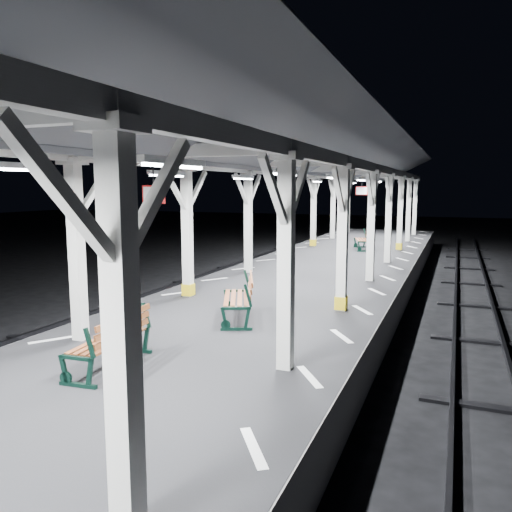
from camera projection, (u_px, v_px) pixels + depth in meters
The scene contains 10 objects.
ground at pixel (225, 369), 10.49m from camera, with size 120.00×120.00×0.00m, color black.
platform at pixel (225, 347), 10.42m from camera, with size 6.00×50.00×1.00m, color black.
hazard_stripes_left at pixel (127, 312), 11.26m from camera, with size 1.00×48.00×0.01m, color silver.
hazard_stripes_right at pixel (341, 336), 9.44m from camera, with size 1.00×48.00×0.01m, color silver.
track_left at pixel (43, 339), 12.34m from camera, with size 2.20×60.00×0.16m.
track_right at pixel (486, 404), 8.62m from camera, with size 2.20×60.00×0.16m.
canopy at pixel (223, 148), 9.85m from camera, with size 5.40×49.00×4.65m.
bench_near at pixel (114, 339), 7.71m from camera, with size 0.76×1.69×0.89m.
bench_mid at pixel (241, 296), 10.60m from camera, with size 1.28×1.85×0.95m.
bench_far at pixel (364, 239), 22.61m from camera, with size 1.06×1.77×0.90m.
Camera 1 is at (4.38, -9.09, 3.80)m, focal length 35.00 mm.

